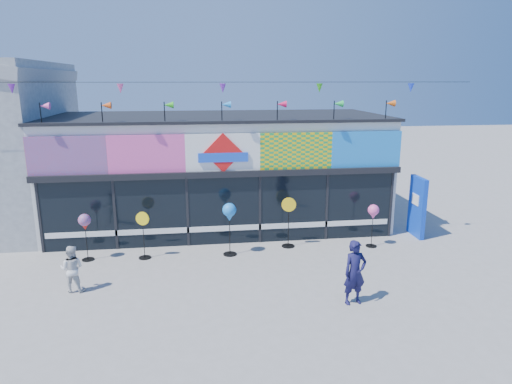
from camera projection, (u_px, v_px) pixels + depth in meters
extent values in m
plane|color=gray|center=(233.00, 288.00, 12.09)|extent=(80.00, 80.00, 0.00)
cube|color=silver|center=(219.00, 171.00, 17.37)|extent=(12.00, 5.00, 4.00)
cube|color=black|center=(224.00, 211.00, 15.12)|extent=(11.60, 0.12, 2.30)
cube|color=black|center=(223.00, 174.00, 14.78)|extent=(12.00, 0.30, 0.20)
cube|color=white|center=(224.00, 228.00, 15.23)|extent=(11.40, 0.10, 0.18)
cube|color=black|center=(218.00, 116.00, 16.88)|extent=(12.20, 5.20, 0.10)
cube|color=black|center=(40.00, 218.00, 14.35)|extent=(0.08, 0.14, 2.30)
cube|color=black|center=(115.00, 215.00, 14.65)|extent=(0.08, 0.14, 2.30)
cube|color=black|center=(187.00, 212.00, 14.95)|extent=(0.08, 0.14, 2.30)
cube|color=black|center=(260.00, 209.00, 15.26)|extent=(0.08, 0.14, 2.30)
cube|color=black|center=(326.00, 207.00, 15.57)|extent=(0.08, 0.14, 2.30)
cube|color=black|center=(390.00, 204.00, 15.87)|extent=(0.08, 0.14, 2.30)
cube|color=red|center=(67.00, 156.00, 14.00)|extent=(2.40, 0.08, 1.20)
cube|color=#F551A4|center=(147.00, 154.00, 14.31)|extent=(2.40, 0.08, 1.20)
cube|color=white|center=(223.00, 152.00, 14.63)|extent=(2.40, 0.08, 1.20)
cube|color=yellow|center=(296.00, 151.00, 14.94)|extent=(2.40, 0.08, 1.20)
cube|color=#1A83E0|center=(366.00, 149.00, 15.26)|extent=(2.40, 0.08, 1.20)
cube|color=red|center=(223.00, 153.00, 14.57)|extent=(1.27, 0.06, 1.27)
cube|color=blue|center=(223.00, 157.00, 14.59)|extent=(1.60, 0.05, 0.30)
cube|color=#FFA40D|center=(99.00, 221.00, 14.67)|extent=(0.78, 0.03, 0.78)
cube|color=orange|center=(141.00, 210.00, 14.77)|extent=(0.92, 0.03, 0.92)
cube|color=#FC3A0D|center=(183.00, 204.00, 14.91)|extent=(0.78, 0.03, 0.78)
cube|color=#F23E0C|center=(224.00, 213.00, 15.18)|extent=(0.92, 0.03, 0.92)
cube|color=#DF4A97|center=(264.00, 206.00, 15.31)|extent=(0.78, 0.03, 0.78)
cube|color=#17984B|center=(303.00, 196.00, 15.41)|extent=(0.92, 0.03, 0.92)
cube|color=#C2EA13|center=(341.00, 209.00, 15.71)|extent=(0.78, 0.03, 0.78)
cylinder|color=black|center=(41.00, 114.00, 13.83)|extent=(0.03, 0.03, 0.70)
cone|color=#F652AD|center=(45.00, 106.00, 13.78)|extent=(0.30, 0.22, 0.22)
cylinder|color=black|center=(102.00, 114.00, 14.06)|extent=(0.03, 0.03, 0.70)
cone|color=#D34813|center=(106.00, 105.00, 14.02)|extent=(0.30, 0.22, 0.22)
cylinder|color=black|center=(165.00, 113.00, 14.31)|extent=(0.03, 0.03, 0.70)
cone|color=green|center=(169.00, 105.00, 14.27)|extent=(0.30, 0.22, 0.22)
cylinder|color=black|center=(222.00, 113.00, 14.55)|extent=(0.03, 0.03, 0.70)
cone|color=#187FD4|center=(226.00, 105.00, 14.51)|extent=(0.30, 0.22, 0.22)
cylinder|color=black|center=(277.00, 112.00, 14.79)|extent=(0.03, 0.03, 0.70)
cone|color=#D11349|center=(282.00, 104.00, 14.74)|extent=(0.30, 0.22, 0.22)
cylinder|color=black|center=(334.00, 111.00, 15.03)|extent=(0.03, 0.03, 0.70)
cone|color=green|center=(338.00, 104.00, 14.99)|extent=(0.30, 0.22, 0.22)
cylinder|color=black|center=(386.00, 111.00, 15.27)|extent=(0.03, 0.03, 0.70)
cone|color=#D15513|center=(390.00, 103.00, 15.23)|extent=(0.30, 0.22, 0.22)
cylinder|color=black|center=(223.00, 82.00, 13.70)|extent=(16.00, 0.01, 0.01)
cone|color=purple|center=(12.00, 89.00, 12.95)|extent=(0.20, 0.20, 0.28)
cone|color=#F35198|center=(120.00, 89.00, 13.34)|extent=(0.20, 0.20, 0.28)
cone|color=purple|center=(223.00, 88.00, 13.74)|extent=(0.20, 0.20, 0.28)
cone|color=green|center=(319.00, 88.00, 14.13)|extent=(0.20, 0.20, 0.28)
cone|color=blue|center=(411.00, 88.00, 14.53)|extent=(0.20, 0.20, 0.28)
cube|color=#0C3BC0|center=(417.00, 207.00, 15.92)|extent=(0.18, 1.06, 2.11)
cube|color=white|center=(416.00, 200.00, 15.85)|extent=(0.05, 0.48, 0.37)
cylinder|color=black|center=(88.00, 259.00, 13.97)|extent=(0.37, 0.37, 0.03)
cylinder|color=black|center=(86.00, 240.00, 13.82)|extent=(0.02, 0.02, 1.21)
sphere|color=red|center=(84.00, 220.00, 13.67)|extent=(0.37, 0.37, 0.37)
cone|color=red|center=(85.00, 227.00, 13.72)|extent=(0.19, 0.19, 0.17)
cylinder|color=black|center=(145.00, 258.00, 14.12)|extent=(0.38, 0.38, 0.03)
cylinder|color=black|center=(144.00, 238.00, 13.97)|extent=(0.02, 0.02, 1.23)
cylinder|color=yellow|center=(142.00, 219.00, 13.81)|extent=(0.41, 0.15, 0.42)
cylinder|color=black|center=(230.00, 254.00, 14.40)|extent=(0.43, 0.43, 0.03)
cylinder|color=black|center=(230.00, 233.00, 14.23)|extent=(0.03, 0.03, 1.38)
sphere|color=blue|center=(229.00, 210.00, 14.05)|extent=(0.43, 0.43, 0.43)
cone|color=blue|center=(229.00, 218.00, 14.11)|extent=(0.21, 0.21, 0.19)
cylinder|color=black|center=(288.00, 246.00, 15.10)|extent=(0.43, 0.43, 0.03)
cylinder|color=black|center=(288.00, 226.00, 14.93)|extent=(0.03, 0.03, 1.38)
cylinder|color=yellow|center=(289.00, 205.00, 14.76)|extent=(0.47, 0.12, 0.47)
cylinder|color=black|center=(371.00, 246.00, 15.11)|extent=(0.36, 0.36, 0.03)
cylinder|color=black|center=(372.00, 229.00, 14.96)|extent=(0.02, 0.02, 1.18)
sphere|color=#E94DA0|center=(373.00, 210.00, 14.81)|extent=(0.36, 0.36, 0.36)
cone|color=#E94DA0|center=(373.00, 217.00, 14.86)|extent=(0.18, 0.18, 0.16)
imported|color=#15143E|center=(355.00, 273.00, 11.09)|extent=(0.65, 0.48, 1.62)
imported|color=silver|center=(72.00, 269.00, 11.78)|extent=(0.64, 0.42, 1.25)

